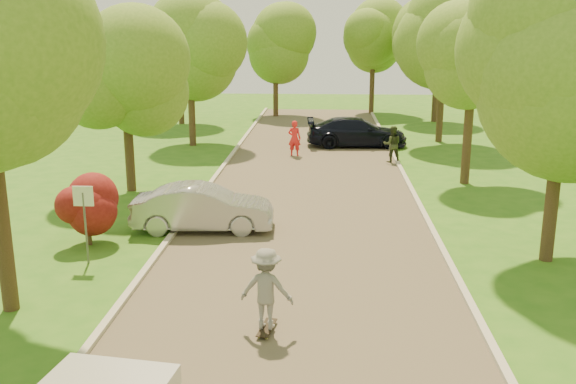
% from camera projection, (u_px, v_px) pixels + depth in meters
% --- Properties ---
extents(ground, '(100.00, 100.00, 0.00)m').
position_uv_depth(ground, '(292.00, 337.00, 13.37)').
color(ground, '#2D6417').
rests_on(ground, ground).
extents(road, '(8.00, 60.00, 0.01)m').
position_uv_depth(road, '(305.00, 223.00, 21.10)').
color(road, '#4C4438').
rests_on(road, ground).
extents(curb_left, '(0.18, 60.00, 0.12)m').
position_uv_depth(curb_left, '(183.00, 220.00, 21.32)').
color(curb_left, '#B2AD9E').
rests_on(curb_left, ground).
extents(curb_right, '(0.18, 60.00, 0.12)m').
position_uv_depth(curb_right, '(429.00, 224.00, 20.85)').
color(curb_right, '#B2AD9E').
rests_on(curb_right, ground).
extents(street_sign, '(0.55, 0.06, 2.17)m').
position_uv_depth(street_sign, '(84.00, 208.00, 17.18)').
color(street_sign, '#59595E').
rests_on(street_sign, ground).
extents(red_shrub, '(1.70, 1.70, 1.95)m').
position_uv_depth(red_shrub, '(87.00, 209.00, 18.77)').
color(red_shrub, '#382619').
rests_on(red_shrub, ground).
extents(tree_l_midb, '(4.30, 4.20, 6.62)m').
position_uv_depth(tree_l_midb, '(129.00, 73.00, 24.21)').
color(tree_l_midb, '#382619').
rests_on(tree_l_midb, ground).
extents(tree_l_far, '(4.92, 4.80, 7.79)m').
position_uv_depth(tree_l_far, '(193.00, 43.00, 33.63)').
color(tree_l_far, '#382619').
rests_on(tree_l_far, ground).
extents(tree_r_mida, '(5.13, 5.00, 7.95)m').
position_uv_depth(tree_r_mida, '(576.00, 57.00, 16.41)').
color(tree_r_mida, '#382619').
rests_on(tree_r_mida, ground).
extents(tree_r_midb, '(4.51, 4.40, 7.01)m').
position_uv_depth(tree_r_midb, '(478.00, 63.00, 25.30)').
color(tree_r_midb, '#382619').
rests_on(tree_r_midb, ground).
extents(tree_r_far, '(5.33, 5.20, 8.34)m').
position_uv_depth(tree_r_far, '(449.00, 35.00, 34.69)').
color(tree_r_far, '#382619').
rests_on(tree_r_far, ground).
extents(tree_bg_a, '(5.12, 5.00, 7.72)m').
position_uv_depth(tree_bg_a, '(182.00, 42.00, 41.54)').
color(tree_bg_a, '#382619').
rests_on(tree_bg_a, ground).
extents(tree_bg_b, '(5.12, 5.00, 7.95)m').
position_uv_depth(tree_bg_b, '(442.00, 38.00, 42.44)').
color(tree_bg_b, '#382619').
rests_on(tree_bg_b, ground).
extents(tree_bg_c, '(4.92, 4.80, 7.33)m').
position_uv_depth(tree_bg_c, '(278.00, 45.00, 45.14)').
color(tree_bg_c, '#382619').
rests_on(tree_bg_c, ground).
extents(tree_bg_d, '(5.12, 5.00, 7.72)m').
position_uv_depth(tree_bg_d, '(377.00, 40.00, 46.59)').
color(tree_bg_d, '#382619').
rests_on(tree_bg_d, ground).
extents(silver_sedan, '(4.51, 1.79, 1.46)m').
position_uv_depth(silver_sedan, '(203.00, 208.00, 20.25)').
color(silver_sedan, '#A2A1A6').
rests_on(silver_sedan, ground).
extents(dark_sedan, '(5.47, 2.46, 1.56)m').
position_uv_depth(dark_sedan, '(357.00, 132.00, 34.54)').
color(dark_sedan, black).
rests_on(dark_sedan, ground).
extents(longboard, '(0.39, 0.93, 0.10)m').
position_uv_depth(longboard, '(267.00, 328.00, 13.57)').
color(longboard, black).
rests_on(longboard, ground).
extents(skateboarder, '(1.22, 0.82, 1.75)m').
position_uv_depth(skateboarder, '(266.00, 289.00, 13.35)').
color(skateboarder, slate).
rests_on(skateboarder, longboard).
extents(person_striped, '(0.72, 0.55, 1.78)m').
position_uv_depth(person_striped, '(294.00, 138.00, 31.93)').
color(person_striped, red).
rests_on(person_striped, ground).
extents(person_olive, '(0.88, 0.70, 1.74)m').
position_uv_depth(person_olive, '(392.00, 144.00, 30.38)').
color(person_olive, '#2D351F').
rests_on(person_olive, ground).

